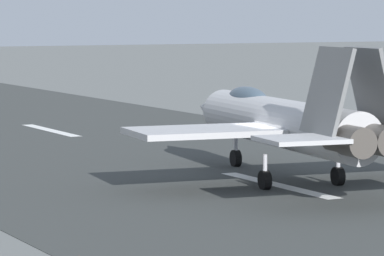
{
  "coord_description": "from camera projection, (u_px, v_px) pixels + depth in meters",
  "views": [
    {
      "loc": [
        -39.5,
        24.77,
        6.83
      ],
      "look_at": [
        2.37,
        2.47,
        2.2
      ],
      "focal_mm": 109.09,
      "sensor_mm": 36.0,
      "label": 1
    }
  ],
  "objects": [
    {
      "name": "ground_plane",
      "position": [
        274.0,
        185.0,
        46.95
      ],
      "size": [
        400.0,
        400.0,
        0.0
      ],
      "primitive_type": "plane",
      "color": "slate"
    },
    {
      "name": "fighter_jet",
      "position": [
        282.0,
        122.0,
        47.66
      ],
      "size": [
        17.83,
        13.77,
        5.67
      ],
      "color": "#B4B4B6",
      "rests_on": "ground"
    },
    {
      "name": "runway_strip",
      "position": [
        274.0,
        184.0,
        46.94
      ],
      "size": [
        240.0,
        26.0,
        0.02
      ],
      "color": "#373A39",
      "rests_on": "ground"
    }
  ]
}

